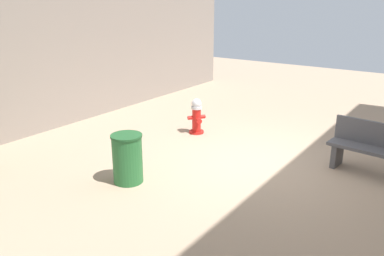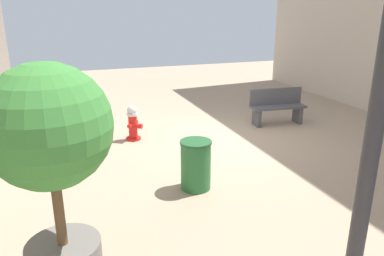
# 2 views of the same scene
# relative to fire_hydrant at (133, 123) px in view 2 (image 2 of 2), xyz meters

# --- Properties ---
(ground_plane) EXTENTS (23.40, 23.40, 0.00)m
(ground_plane) POSITION_rel_fire_hydrant_xyz_m (-2.10, 0.76, -0.42)
(ground_plane) COLOR tan
(fire_hydrant) EXTENTS (0.40, 0.40, 0.84)m
(fire_hydrant) POSITION_rel_fire_hydrant_xyz_m (0.00, 0.00, 0.00)
(fire_hydrant) COLOR red
(fire_hydrant) RESTS_ON ground_plane
(bench_near) EXTENTS (1.54, 0.59, 0.95)m
(bench_near) POSITION_rel_fire_hydrant_xyz_m (-3.90, 0.05, 0.07)
(bench_near) COLOR #4C4C51
(bench_near) RESTS_ON ground_plane
(planter_tree) EXTENTS (1.28, 1.28, 2.53)m
(planter_tree) POSITION_rel_fire_hydrant_xyz_m (1.69, 4.60, 1.23)
(planter_tree) COLOR slate
(planter_tree) RESTS_ON ground_plane
(street_lamp) EXTENTS (0.36, 0.36, 4.01)m
(street_lamp) POSITION_rel_fire_hydrant_xyz_m (-0.72, 6.26, 2.06)
(street_lamp) COLOR #2D2D33
(street_lamp) RESTS_ON ground_plane
(trash_bin) EXTENTS (0.54, 0.54, 0.87)m
(trash_bin) POSITION_rel_fire_hydrant_xyz_m (-0.52, 2.86, 0.02)
(trash_bin) COLOR #266633
(trash_bin) RESTS_ON ground_plane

